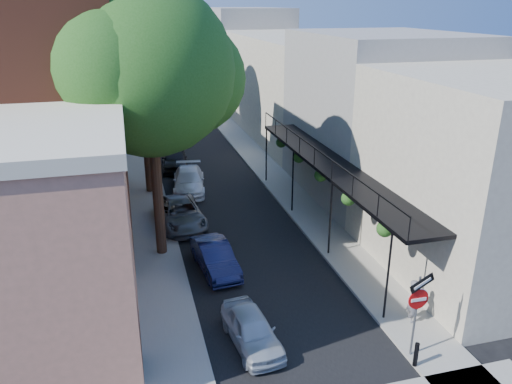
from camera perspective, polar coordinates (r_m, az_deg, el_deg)
road_surface at (r=41.78m, az=-7.81°, el=6.09°), size 6.00×64.00×0.01m
sidewalk_left at (r=41.50m, az=-13.31°, el=5.70°), size 2.00×64.00×0.12m
sidewalk_right at (r=42.42m, az=-2.42°, el=6.57°), size 2.00×64.00×0.12m
buildings_left at (r=39.57m, az=-21.65°, el=11.34°), size 10.10×59.10×12.00m
buildings_right at (r=42.43m, az=4.40°, el=12.54°), size 9.80×55.00×10.00m
sign_post at (r=16.09m, az=18.02°, el=-11.90°), size 0.89×0.17×2.99m
bollard at (r=16.54m, az=17.82°, el=-17.26°), size 0.14×0.14×0.80m
oak_near at (r=20.64m, az=-10.98°, el=13.26°), size 7.48×6.80×11.42m
oak_mid at (r=28.63m, az=-12.28°, el=13.51°), size 6.60×6.00×10.20m
oak_far at (r=37.53m, az=-13.17°, el=16.91°), size 7.70×7.00×11.90m
parked_car_a at (r=16.73m, az=-0.50°, el=-15.43°), size 1.67×3.43×1.13m
parked_car_b at (r=20.87m, az=-4.70°, el=-7.46°), size 1.66×3.75×1.20m
parked_car_c at (r=25.19m, az=-8.61°, el=-2.44°), size 2.38×4.63×1.25m
parked_car_d at (r=29.70m, az=-7.69°, el=1.29°), size 2.36×4.61×1.28m
parked_car_e at (r=33.97m, az=-9.31°, el=3.82°), size 1.94×4.24×1.41m
pedestrian at (r=18.30m, az=17.53°, el=-11.73°), size 0.46×0.63×1.58m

